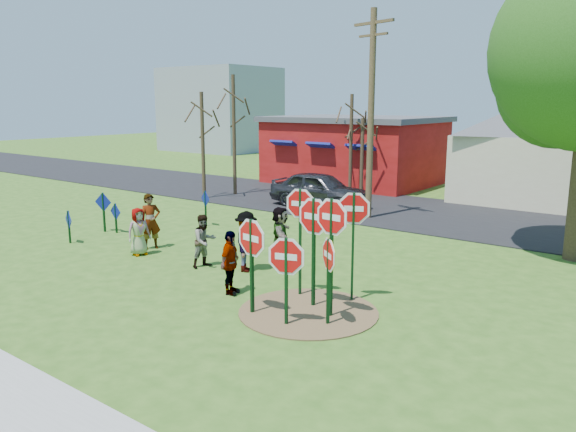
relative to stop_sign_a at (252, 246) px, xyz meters
The scene contains 29 objects.
ground 4.26m from the stop_sign_a, 152.76° to the left, with size 120.00×120.00×0.00m, color #315919.
road 13.85m from the stop_sign_a, 104.78° to the left, with size 120.00×7.50×0.04m, color black.
dirt_patch 2.02m from the stop_sign_a, 39.28° to the left, with size 3.20×3.20×0.03m, color brown.
red_building 21.76m from the stop_sign_a, 114.47° to the left, with size 9.40×7.69×3.90m.
cream_house 19.95m from the stop_sign_a, 84.27° to the left, with size 9.40×9.40×6.50m.
distant_building 44.84m from the stop_sign_a, 134.73° to the left, with size 10.00×8.00×8.00m, color #8C939E.
stop_sign_a is the anchor object (origin of this frame).
stop_sign_b 1.72m from the stop_sign_a, 85.09° to the left, with size 0.97×0.26×2.81m.
stop_sign_c 1.82m from the stop_sign_a, 30.38° to the left, with size 1.11×0.11×2.83m.
stop_sign_d 2.54m from the stop_sign_a, 56.79° to the left, with size 0.94×0.50×2.79m.
stop_sign_e 1.05m from the stop_sign_a, ahead, with size 1.06×0.38×2.08m.
stop_sign_f 1.81m from the stop_sign_a, 15.04° to the left, with size 0.79×0.59×2.04m.
stop_sign_g 1.51m from the stop_sign_a, 54.95° to the left, with size 1.16×0.08×2.74m.
blue_diamond_a 9.31m from the stop_sign_a, behind, with size 0.63×0.19×1.13m.
blue_diamond_b 10.17m from the stop_sign_a, 163.31° to the left, with size 0.70×0.22×1.48m.
blue_diamond_c 9.76m from the stop_sign_a, 161.62° to the left, with size 0.64×0.06×1.11m.
blue_diamond_d 9.53m from the stop_sign_a, 141.65° to the left, with size 0.61×0.19×1.39m.
person_a 6.36m from the stop_sign_a, 164.94° to the left, with size 0.74×0.48×1.51m, color #3D538C.
person_b 6.87m from the stop_sign_a, 159.62° to the left, with size 0.66×0.43×1.81m, color #226663.
person_c 4.10m from the stop_sign_a, 150.86° to the left, with size 0.75×0.59×1.55m, color #984C43.
person_d 3.35m from the stop_sign_a, 133.65° to the left, with size 1.12×0.64×1.73m, color #313136.
person_e 1.66m from the stop_sign_a, 152.56° to the left, with size 0.95×0.39×1.62m, color #543462.
person_f 4.33m from the stop_sign_a, 119.37° to the left, with size 1.56×0.50×1.68m, color #255638.
suv 13.34m from the stop_sign_a, 117.44° to the left, with size 1.87×4.66×1.59m, color #292A2E.
utility_pole 11.74m from the stop_sign_a, 105.99° to the left, with size 1.99×0.62×8.29m.
bare_tree_west 16.97m from the stop_sign_a, 133.79° to the left, with size 1.80×1.80×6.07m.
bare_tree_east 17.05m from the stop_sign_a, 113.52° to the left, with size 1.80×1.80×5.12m.
bare_tree_mid 15.94m from the stop_sign_a, 139.41° to the left, with size 1.80×1.80×5.21m.
bare_tree_extra 16.85m from the stop_sign_a, 111.52° to the left, with size 1.80×1.80×3.95m.
Camera 1 is at (11.46, -10.94, 4.71)m, focal length 35.00 mm.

